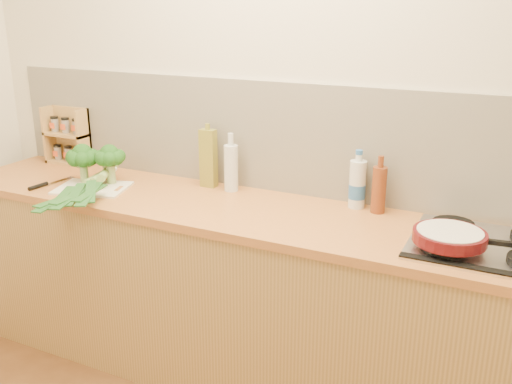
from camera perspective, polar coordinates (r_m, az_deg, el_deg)
room_shell at (r=2.77m, az=2.05°, el=5.45°), size 3.50×3.50×3.50m
counter at (r=2.78m, az=-0.58°, el=-10.37°), size 3.20×0.62×0.90m
gas_hob at (r=2.35m, az=22.29°, el=-4.93°), size 0.58×0.50×0.04m
chopping_board at (r=2.98m, az=-16.04°, el=0.38°), size 0.40×0.34×0.01m
broccoli_left at (r=3.04m, az=-16.95°, el=3.38°), size 0.17×0.17×0.20m
broccoli_right at (r=2.99m, az=-14.43°, el=3.39°), size 0.16×0.16×0.20m
leek_front at (r=2.97m, az=-16.47°, el=0.86°), size 0.21×0.72×0.04m
leek_mid at (r=2.91m, az=-16.11°, el=0.87°), size 0.24×0.62×0.04m
leek_back at (r=2.90m, az=-15.26°, el=1.30°), size 0.36×0.61×0.04m
chefs_knife at (r=3.10m, az=-20.46°, el=0.68°), size 0.05×0.28×0.02m
skillet at (r=2.25m, az=18.86°, el=-4.22°), size 0.40×0.27×0.05m
spice_rack at (r=3.48m, az=-18.21°, el=5.05°), size 0.27×0.11×0.33m
oil_tin at (r=2.88m, az=-4.79°, el=3.42°), size 0.08×0.05×0.33m
glass_bottle at (r=2.82m, az=-2.51°, el=2.51°), size 0.07×0.07×0.29m
amber_bottle at (r=2.57m, az=12.19°, el=0.31°), size 0.06×0.06×0.26m
water_bottle at (r=2.62m, az=10.10°, el=0.64°), size 0.08×0.08×0.25m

